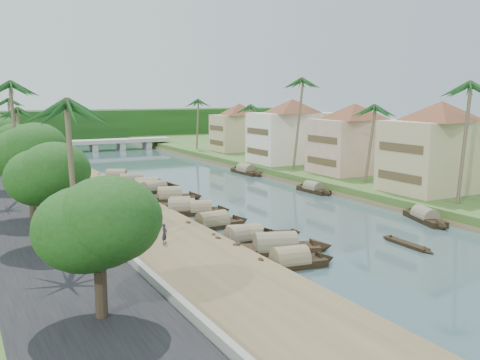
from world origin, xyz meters
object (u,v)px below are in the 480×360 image
sampan_1 (290,262)px  bridge (107,143)px  building_near (440,145)px  sampan_0 (276,248)px  person_near (165,233)px

sampan_1 → bridge: bearing=92.0°
building_near → sampan_1: size_ratio=1.99×
bridge → sampan_0: bridge is taller
building_near → person_near: (-35.01, -4.84, -4.80)m
person_near → building_near: bearing=-37.5°
sampan_1 → person_near: size_ratio=4.73×
building_near → sampan_1: bearing=-156.7°
bridge → sampan_1: size_ratio=3.75×
sampan_0 → sampan_1: size_ratio=1.28×
bridge → sampan_1: bridge is taller
bridge → building_near: bearing=-75.6°
building_near → sampan_1: building_near is taller
person_near → sampan_1: bearing=-93.4°
sampan_0 → sampan_1: bearing=-86.5°
building_near → sampan_1: 31.46m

